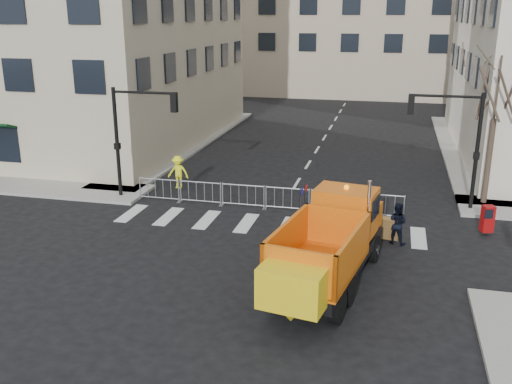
% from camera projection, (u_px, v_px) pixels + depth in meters
% --- Properties ---
extents(ground, '(120.00, 120.00, 0.00)m').
position_uv_depth(ground, '(237.00, 281.00, 19.32)').
color(ground, black).
rests_on(ground, ground).
extents(sidewalk_back, '(64.00, 5.00, 0.15)m').
position_uv_depth(sidewalk_back, '(284.00, 202.00, 27.18)').
color(sidewalk_back, gray).
rests_on(sidewalk_back, ground).
extents(traffic_light_left, '(0.18, 0.18, 5.40)m').
position_uv_depth(traffic_light_left, '(117.00, 144.00, 27.26)').
color(traffic_light_left, black).
rests_on(traffic_light_left, ground).
extents(traffic_light_right, '(0.18, 0.18, 5.40)m').
position_uv_depth(traffic_light_right, '(477.00, 154.00, 25.41)').
color(traffic_light_right, black).
rests_on(traffic_light_right, ground).
extents(crowd_barriers, '(12.60, 0.60, 1.10)m').
position_uv_depth(crowd_barriers, '(265.00, 197.00, 26.37)').
color(crowd_barriers, '#9EA0A5').
rests_on(crowd_barriers, ground).
extents(street_tree, '(3.00, 3.00, 7.50)m').
position_uv_depth(street_tree, '(493.00, 127.00, 25.87)').
color(street_tree, '#382B21').
rests_on(street_tree, ground).
extents(plow_truck, '(3.94, 9.12, 3.43)m').
position_uv_depth(plow_truck, '(329.00, 244.00, 18.54)').
color(plow_truck, black).
rests_on(plow_truck, ground).
extents(cop_a, '(0.79, 0.58, 1.97)m').
position_uv_depth(cop_a, '(344.00, 226.00, 21.59)').
color(cop_a, black).
rests_on(cop_a, ground).
extents(cop_b, '(0.96, 0.83, 1.69)m').
position_uv_depth(cop_b, '(397.00, 223.00, 22.25)').
color(cop_b, black).
rests_on(cop_b, ground).
extents(cop_c, '(0.99, 1.27, 2.00)m').
position_uv_depth(cop_c, '(330.00, 203.00, 24.18)').
color(cop_c, black).
rests_on(cop_c, ground).
extents(worker, '(1.09, 0.63, 1.68)m').
position_uv_depth(worker, '(178.00, 172.00, 28.86)').
color(worker, '#F2F41C').
rests_on(worker, sidewalk_back).
extents(newspaper_box, '(0.55, 0.52, 1.10)m').
position_uv_depth(newspaper_box, '(487.00, 219.00, 23.17)').
color(newspaper_box, '#960B0C').
rests_on(newspaper_box, sidewalk_back).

